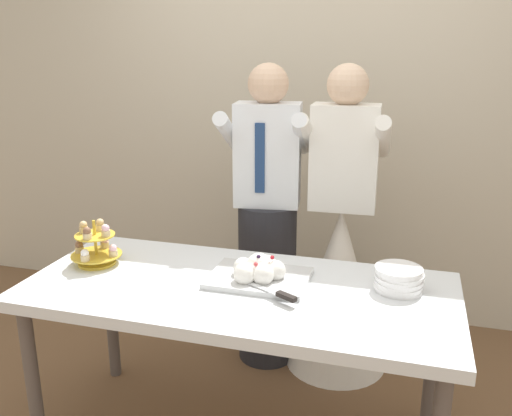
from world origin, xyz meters
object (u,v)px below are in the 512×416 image
Objects in this scene: cupcake_stand at (96,247)px; person_bride at (339,267)px; person_groom at (267,234)px; dessert_table at (238,302)px; plate_stack at (399,279)px; main_cake_tray at (259,272)px.

cupcake_stand is 1.29m from person_bride.
cupcake_stand is 0.14× the size of person_bride.
person_groom is (0.63, 0.69, -0.11)m from cupcake_stand.
dessert_table is at bearing -112.82° from person_bride.
person_bride is (1.02, 0.73, -0.28)m from cupcake_stand.
cupcake_stand is 0.14× the size of person_groom.
cupcake_stand is 1.15× the size of plate_stack.
dessert_table is 7.83× the size of cupcake_stand.
plate_stack is (0.65, 0.14, 0.12)m from dessert_table.
person_bride reaches higher than plate_stack.
main_cake_tray is 0.58m from plate_stack.
dessert_table is 1.08× the size of person_bride.
dessert_table is 0.72m from cupcake_stand.
dessert_table is at bearing -137.00° from main_cake_tray.
cupcake_stand is at bearing -144.65° from person_bride.
plate_stack is 0.12× the size of person_bride.
cupcake_stand is 0.94m from person_groom.
person_groom is at bearing 47.63° from cupcake_stand.
plate_stack is at bearing -63.32° from person_bride.
dessert_table is 0.74m from person_groom.
cupcake_stand is 0.55× the size of main_cake_tray.
person_groom is (-0.07, 0.74, 0.05)m from dessert_table.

